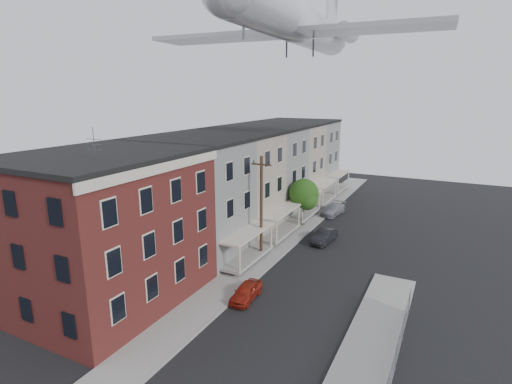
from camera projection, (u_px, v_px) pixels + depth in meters
sidewalk_left at (288, 236)px, 40.08m from camera, size 3.00×62.00×0.12m
sidewalk_right at (357, 384)px, 19.67m from camera, size 3.00×26.00×0.12m
curb_left at (302, 238)px, 39.45m from camera, size 0.15×62.00×0.14m
curb_right at (329, 375)px, 20.30m from camera, size 0.15×26.00×0.14m
corner_building at (105, 228)px, 26.92m from camera, size 10.31×12.30×12.15m
row_house_a at (189, 197)px, 35.16m from camera, size 11.98×7.00×10.30m
row_house_b at (229, 182)px, 41.24m from camera, size 11.98×7.00×10.30m
row_house_c at (259, 170)px, 47.31m from camera, size 11.98×7.00×10.30m
row_house_d at (282, 162)px, 53.39m from camera, size 11.98×7.00×10.30m
row_house_e at (300, 155)px, 59.47m from camera, size 11.98×7.00×10.30m
utility_pole at (261, 207)px, 33.81m from camera, size 1.80×0.26×9.00m
street_tree at (305, 195)px, 42.57m from camera, size 3.22×3.20×5.20m
car_near at (246, 292)px, 27.78m from camera, size 1.56×3.47×1.16m
car_mid at (324, 236)px, 38.45m from camera, size 1.73×3.98×1.27m
car_far at (333, 209)px, 47.27m from camera, size 2.37×4.60×1.27m
airplane at (299, 24)px, 34.43m from camera, size 24.88×28.41×8.24m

